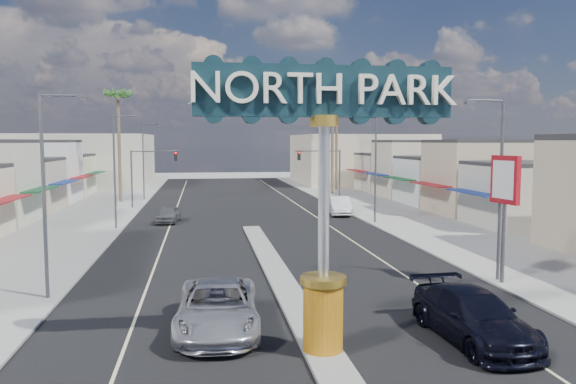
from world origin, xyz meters
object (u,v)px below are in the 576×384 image
object	(u,v)px
streetlight_r_near	(498,180)
palm_right_mid	(333,113)
car_parked_right	(339,206)
streetlight_l_near	(47,185)
suv_left	(217,307)
streetlight_r_far	(319,157)
palm_right_far	(337,102)
suv_right	(473,316)
streetlight_l_mid	(117,165)
streetlight_l_far	(145,157)
traffic_signal_left	(149,167)
car_parked_left	(168,214)
palm_left_far	(118,100)
streetlight_r_mid	(374,164)
bank_pylon_sign	(505,187)
gateway_sign	(324,174)
traffic_signal_right	(323,166)

from	to	relation	value
streetlight_r_near	palm_right_mid	world-z (taller)	palm_right_mid
car_parked_right	streetlight_l_near	bearing A→B (deg)	-119.54
suv_left	streetlight_l_near	bearing A→B (deg)	146.50
streetlight_r_far	palm_right_far	distance (m)	13.21
suv_right	palm_right_far	bearing A→B (deg)	77.33
palm_right_mid	suv_right	size ratio (longest dim) A/B	2.00
palm_right_far	suv_left	bearing A→B (deg)	-107.78
streetlight_l_mid	streetlight_l_far	xyz separation A→B (m)	(0.00, 22.00, 0.00)
traffic_signal_left	palm_right_mid	size ratio (longest dim) A/B	0.50
suv_right	car_parked_left	world-z (taller)	suv_right
streetlight_r_near	palm_left_far	bearing A→B (deg)	120.36
palm_left_far	suv_right	size ratio (longest dim) A/B	2.16
streetlight_r_far	suv_right	distance (m)	49.96
streetlight_r_far	suv_right	xyz separation A→B (m)	(-4.98, -49.54, -4.19)
streetlight_l_mid	streetlight_r_far	bearing A→B (deg)	46.52
streetlight_l_mid	streetlight_r_mid	bearing A→B (deg)	0.00
suv_left	streetlight_l_mid	bearing A→B (deg)	108.37
streetlight_l_far	streetlight_r_mid	bearing A→B (deg)	-46.52
streetlight_l_mid	car_parked_left	bearing A→B (deg)	40.69
suv_left	suv_right	xyz separation A→B (m)	(8.79, -2.36, -0.01)
streetlight_l_mid	streetlight_r_mid	distance (m)	20.87
bank_pylon_sign	streetlight_l_far	bearing A→B (deg)	108.89
streetlight_r_near	car_parked_left	xyz separation A→B (m)	(-17.16, 23.19, -4.34)
gateway_sign	streetlight_l_near	world-z (taller)	gateway_sign
gateway_sign	palm_left_far	bearing A→B (deg)	105.15
traffic_signal_left	streetlight_r_far	size ratio (longest dim) A/B	0.67
streetlight_r_far	car_parked_right	distance (m)	16.64
traffic_signal_right	car_parked_left	distance (m)	19.56
traffic_signal_left	streetlight_l_near	distance (m)	34.03
palm_left_far	car_parked_right	distance (m)	28.18
bank_pylon_sign	suv_left	bearing A→B (deg)	-168.89
palm_left_far	car_parked_right	bearing A→B (deg)	-32.54
streetlight_l_far	car_parked_left	size ratio (longest dim) A/B	2.12
gateway_sign	streetlight_l_far	world-z (taller)	gateway_sign
streetlight_r_mid	palm_left_far	size ratio (longest dim) A/B	0.69
streetlight_l_near	palm_right_far	bearing A→B (deg)	63.94
traffic_signal_left	palm_right_far	distance (m)	31.22
traffic_signal_left	streetlight_r_near	size ratio (longest dim) A/B	0.67
streetlight_l_mid	bank_pylon_sign	xyz separation A→B (m)	(20.93, -20.58, -0.29)
streetlight_r_far	palm_right_mid	world-z (taller)	palm_right_mid
gateway_sign	bank_pylon_sign	bearing A→B (deg)	35.35
streetlight_l_near	suv_left	distance (m)	9.73
suv_right	bank_pylon_sign	world-z (taller)	bank_pylon_sign
suv_right	streetlight_r_far	bearing A→B (deg)	80.70
palm_left_far	suv_left	size ratio (longest dim) A/B	2.06
streetlight_l_near	streetlight_r_mid	bearing A→B (deg)	43.79
streetlight_l_near	traffic_signal_right	bearing A→B (deg)	60.01
suv_left	palm_left_far	bearing A→B (deg)	104.71
streetlight_l_near	streetlight_l_mid	world-z (taller)	same
streetlight_l_near	streetlight_r_far	size ratio (longest dim) A/B	1.00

